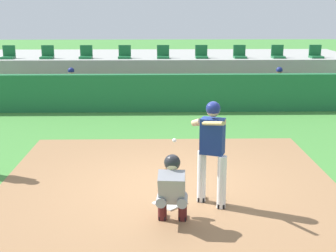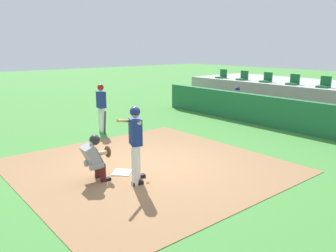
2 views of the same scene
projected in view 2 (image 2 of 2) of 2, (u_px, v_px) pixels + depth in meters
The scene contains 14 objects.
ground_plane at pixel (148, 166), 9.03m from camera, with size 80.00×80.00×0.00m, color #428438.
dirt_infield at pixel (148, 166), 9.03m from camera, with size 6.40×6.40×0.01m, color #936B47.
home_plate at pixel (122, 172), 8.53m from camera, with size 0.44×0.44×0.02m, color white.
batter_at_plate at pixel (136, 140), 7.76m from camera, with size 0.59×0.87×1.80m.
catcher_crouched at pixel (96, 156), 7.95m from camera, with size 0.51×1.60×1.13m.
on_deck_batter at pixel (101, 105), 12.40m from camera, with size 0.58×0.23×1.79m.
dugout_wall at pixel (285, 114), 12.93m from camera, with size 13.00×0.30×1.20m, color #1E6638.
dugout_bench at pixel (298, 120), 13.64m from camera, with size 11.80×0.44×0.45m, color olive.
dugout_player_0 at pixel (235, 100), 15.78m from camera, with size 0.49×0.70×1.30m.
stadium_seat_0 at pixel (222, 76), 18.84m from camera, with size 0.46×0.46×0.48m.
stadium_seat_1 at pixel (243, 77), 17.75m from camera, with size 0.46×0.46×0.48m.
stadium_seat_2 at pixel (266, 79), 16.67m from camera, with size 0.46×0.46×0.48m.
stadium_seat_3 at pixel (293, 82), 15.59m from camera, with size 0.46×0.46×0.48m.
stadium_seat_4 at pixel (324, 84), 14.50m from camera, with size 0.46×0.46×0.48m.
Camera 2 is at (6.93, -5.04, 3.11)m, focal length 36.32 mm.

